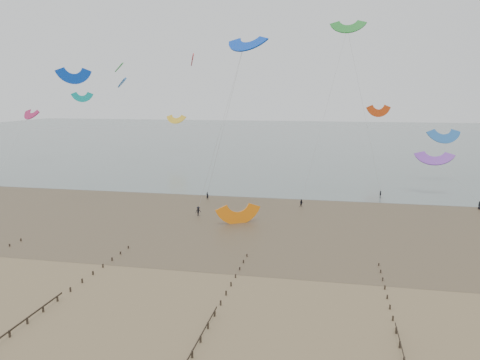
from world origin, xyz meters
TOP-DOWN VIEW (x-y plane):
  - ground at (0.00, 0.00)m, footprint 500.00×500.00m
  - sea_and_shore at (-4.08, 34.40)m, footprint 500.00×665.00m
  - kitesurfer_lead at (-11.08, 46.10)m, footprint 0.69×0.56m
  - kitesurfers at (27.61, 47.97)m, footprint 141.38×26.20m
  - grounded_kite at (-0.65, 28.70)m, footprint 8.70×8.18m
  - kites_airborne at (-5.23, 93.49)m, footprint 230.68×114.39m

SIDE VIEW (x-z plane):
  - ground at x=0.00m, z-range 0.00..0.00m
  - grounded_kite at x=-0.65m, z-range -1.90..1.90m
  - sea_and_shore at x=-4.08m, z-range -0.01..0.02m
  - kitesurfer_lead at x=-11.08m, z-range 0.00..1.64m
  - kitesurfers at x=27.61m, z-range -0.05..1.80m
  - kites_airborne at x=-5.23m, z-range 4.96..39.25m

